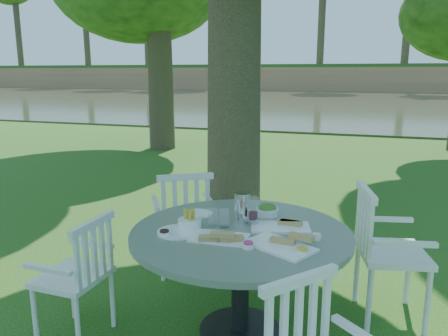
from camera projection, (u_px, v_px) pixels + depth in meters
The scene contains 8 objects.
ground at pixel (218, 256), 4.31m from camera, with size 140.00×140.00×0.00m, color #153D0C.
table at pixel (240, 250), 2.91m from camera, with size 1.46×1.46×0.75m.
chair_ne at pixel (379, 243), 3.13m from camera, with size 0.56×0.58×0.98m.
chair_nw at pixel (184, 215), 3.83m from camera, with size 0.64×0.63×0.94m.
chair_sw at pixel (83, 270), 2.87m from camera, with size 0.42×0.44×0.86m.
tableware at pixel (238, 222), 2.92m from camera, with size 1.05×0.85×0.21m.
river at pixel (344, 103), 25.66m from camera, with size 100.00×28.00×0.12m, color #2F3720.
far_bank at pixel (362, 12), 40.83m from camera, with size 100.00×18.00×15.20m.
Camera 1 is at (1.31, -3.81, 1.78)m, focal length 35.00 mm.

